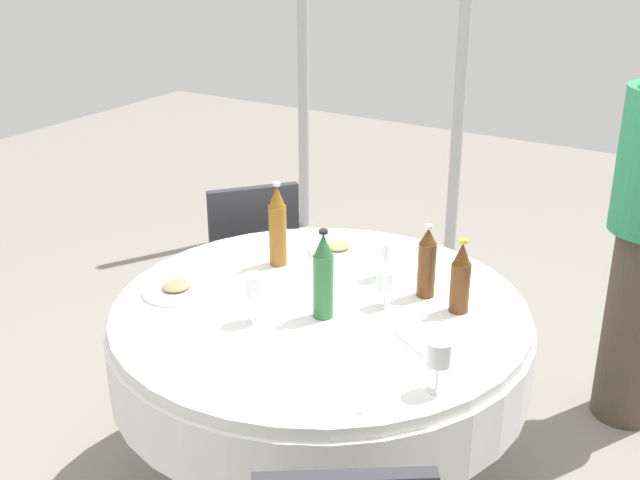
# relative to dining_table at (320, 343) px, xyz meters

# --- Properties ---
(dining_table) EXTENTS (1.43, 1.43, 0.74)m
(dining_table) POSITION_rel_dining_table_xyz_m (0.00, 0.00, 0.00)
(dining_table) COLOR white
(dining_table) RESTS_ON ground_plane
(bottle_green_west) EXTENTS (0.07, 0.07, 0.31)m
(bottle_green_west) POSITION_rel_dining_table_xyz_m (-0.06, -0.05, 0.29)
(bottle_green_west) COLOR #2D6B38
(bottle_green_west) RESTS_ON dining_table
(bottle_brown_front) EXTENTS (0.07, 0.07, 0.26)m
(bottle_brown_front) POSITION_rel_dining_table_xyz_m (0.20, -0.42, 0.27)
(bottle_brown_front) COLOR #593314
(bottle_brown_front) RESTS_ON dining_table
(bottle_brown_south) EXTENTS (0.06, 0.06, 0.26)m
(bottle_brown_south) POSITION_rel_dining_table_xyz_m (0.25, -0.27, 0.27)
(bottle_brown_south) COLOR #593314
(bottle_brown_south) RESTS_ON dining_table
(bottle_amber_near) EXTENTS (0.07, 0.07, 0.32)m
(bottle_amber_near) POSITION_rel_dining_table_xyz_m (0.20, 0.31, 0.30)
(bottle_amber_near) COLOR #8C5619
(bottle_amber_near) RESTS_ON dining_table
(wine_glass_near) EXTENTS (0.07, 0.07, 0.15)m
(wine_glass_near) POSITION_rel_dining_table_xyz_m (-0.27, -0.55, 0.26)
(wine_glass_near) COLOR white
(wine_glass_near) RESTS_ON dining_table
(wine_glass_outer) EXTENTS (0.06, 0.06, 0.13)m
(wine_glass_outer) POSITION_rel_dining_table_xyz_m (0.11, -0.19, 0.24)
(wine_glass_outer) COLOR white
(wine_glass_outer) RESTS_ON dining_table
(wine_glass_left) EXTENTS (0.06, 0.06, 0.14)m
(wine_glass_left) POSITION_rel_dining_table_xyz_m (0.30, -0.08, 0.24)
(wine_glass_left) COLOR white
(wine_glass_left) RESTS_ON dining_table
(wine_glass_right) EXTENTS (0.07, 0.07, 0.16)m
(wine_glass_right) POSITION_rel_dining_table_xyz_m (-0.21, 0.12, 0.27)
(wine_glass_right) COLOR white
(wine_glass_right) RESTS_ON dining_table
(plate_far) EXTENTS (0.24, 0.24, 0.04)m
(plate_far) POSITION_rel_dining_table_xyz_m (-0.18, 0.47, 0.16)
(plate_far) COLOR white
(plate_far) RESTS_ON dining_table
(plate_east) EXTENTS (0.23, 0.23, 0.04)m
(plate_east) POSITION_rel_dining_table_xyz_m (0.42, 0.17, 0.16)
(plate_east) COLOR white
(plate_east) RESTS_ON dining_table
(knife_front) EXTENTS (0.11, 0.16, 0.00)m
(knife_front) POSITION_rel_dining_table_xyz_m (-0.08, -0.37, 0.15)
(knife_front) COLOR silver
(knife_front) RESTS_ON dining_table
(spoon_south) EXTENTS (0.16, 0.12, 0.00)m
(spoon_south) POSITION_rel_dining_table_xyz_m (-0.41, -0.37, 0.15)
(spoon_south) COLOR silver
(spoon_south) RESTS_ON dining_table
(fork_near) EXTENTS (0.10, 0.16, 0.00)m
(fork_near) POSITION_rel_dining_table_xyz_m (0.15, 0.11, 0.15)
(fork_near) COLOR silver
(fork_near) RESTS_ON dining_table
(chair_right) EXTENTS (0.56, 0.56, 0.87)m
(chair_right) POSITION_rel_dining_table_xyz_m (0.63, 0.77, -0.07)
(chair_right) COLOR #2D2D33
(chair_right) RESTS_ON ground_plane
(tent_pole_main) EXTENTS (0.07, 0.07, 2.63)m
(tent_pole_main) POSITION_rel_dining_table_xyz_m (2.18, 1.46, 0.72)
(tent_pole_main) COLOR #B2B5B7
(tent_pole_main) RESTS_ON ground_plane
(tent_pole_secondary) EXTENTS (0.07, 0.07, 2.35)m
(tent_pole_secondary) POSITION_rel_dining_table_xyz_m (2.23, 0.43, 0.58)
(tent_pole_secondary) COLOR #B2B5B7
(tent_pole_secondary) RESTS_ON ground_plane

